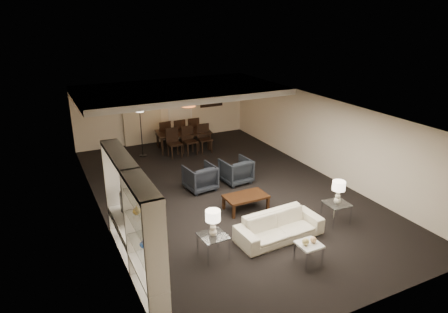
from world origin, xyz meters
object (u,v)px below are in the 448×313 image
Objects in this scene: television at (123,206)px; chair_fl at (163,134)px; side_table_right at (336,213)px; marble_table at (308,253)px; pendant_light at (188,103)px; chair_fr at (192,130)px; chair_nr at (205,139)px; chair_fm at (178,132)px; floor_lamp at (141,131)px; armchair_left at (200,178)px; side_table_left at (213,246)px; vase_blue at (144,243)px; vase_amber at (137,210)px; armchair_right at (236,171)px; sofa at (279,227)px; coffee_table at (246,202)px; table_lamp_left at (213,223)px; dining_table at (184,140)px; chair_nm at (190,141)px; table_lamp_right at (338,192)px; floor_speaker at (125,218)px; chair_nl at (175,143)px.

chair_fl is (2.98, 6.35, -0.51)m from television.
side_table_right is 1.20× the size of marble_table.
pendant_light reaches higher than chair_fr.
chair_nr is 1.00× the size of chair_fm.
pendant_light is 0.27× the size of floor_lamp.
armchair_left is 3.48m from side_table_left.
vase_amber is at bearing 90.00° from vase_blue.
chair_fl is (-0.93, 4.27, 0.14)m from armchair_right.
sofa reaches higher than coffee_table.
vase_blue is 0.16× the size of chair_fm.
pendant_light is at bearing 72.76° from table_lamp_left.
coffee_table is at bearing 90.00° from marble_table.
side_table_right is (1.10, -3.30, -0.12)m from armchair_right.
sofa is 3.64× the size of side_table_right.
armchair_left is at bearing 52.43° from vase_amber.
armchair_right reaches higher than side_table_right.
sofa is 3.49m from vase_blue.
armchair_left is at bearing -95.77° from dining_table.
television is 1.60m from vase_amber.
chair_fr reaches higher than armchair_left.
chair_fr is at bearing 96.24° from side_table_right.
dining_table is (1.97, 6.92, -0.47)m from table_lamp_left.
chair_fl is (-0.60, 0.65, 0.17)m from dining_table.
chair_fm is at bearing 2.09° from chair_fr.
side_table_right is 6.44m from chair_nm.
chair_fl is at bearing 140.47° from dining_table.
armchair_left is 0.81× the size of chair_nr.
table_lamp_right reaches higher than chair_fm.
chair_fl is at bearing 79.73° from table_lamp_left.
armchair_left is at bearing -78.39° from floor_lamp.
pendant_light is 0.49× the size of chair_nr.
floor_speaker reaches higher than table_lamp_right.
chair_nl reaches higher than armchair_left.
floor_speaker is (0.11, 2.09, -0.57)m from vase_blue.
marble_table is 0.45× the size of chair_fm.
side_table_right reaches higher than marble_table.
table_lamp_right is 5.15m from floor_speaker.
marble_table is at bearing -32.91° from table_lamp_left.
coffee_table is 3.43m from television.
armchair_left is 4.83m from vase_blue.
chair_fl is (-1.20, 1.30, 0.00)m from chair_nr.
vase_blue is at bearing -104.80° from floor_lamp.
chair_nm is at bearing 87.89° from marble_table.
television is 0.93× the size of chair_fl.
marble_table is at bearing -32.91° from side_table_left.
floor_speaker is 6.30m from chair_nr.
floor_lamp is (-1.94, 3.63, 0.57)m from armchair_right.
chair_fm is (-0.00, 1.21, -1.39)m from pendant_light.
vase_blue is (-3.93, -3.90, 0.76)m from armchair_right.
floor_lamp is (-2.22, 0.65, 0.43)m from chair_nr.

